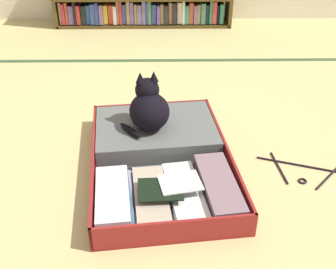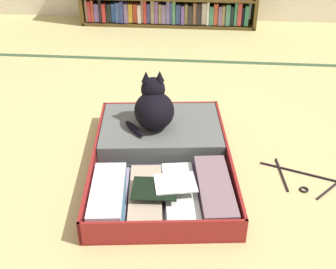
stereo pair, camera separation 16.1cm
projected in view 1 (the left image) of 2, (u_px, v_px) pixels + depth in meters
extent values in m
plane|color=tan|center=(169.00, 168.00, 2.05)|extent=(10.00, 10.00, 0.00)
cube|color=#354F30|center=(166.00, 60.00, 3.19)|extent=(4.80, 0.05, 0.00)
cube|color=#523E1A|center=(144.00, 23.00, 3.93)|extent=(1.57, 0.28, 0.02)
cube|color=#9B7462|center=(62.00, 10.00, 3.86)|extent=(0.02, 0.24, 0.19)
cube|color=#BB2F39|center=(65.00, 11.00, 3.86)|extent=(0.02, 0.24, 0.18)
cube|color=#AE442B|center=(69.00, 10.00, 3.86)|extent=(0.02, 0.24, 0.19)
cube|color=slate|center=(73.00, 12.00, 3.87)|extent=(0.04, 0.24, 0.16)
cube|color=black|center=(76.00, 10.00, 3.85)|extent=(0.02, 0.24, 0.21)
cube|color=#B32D2D|center=(80.00, 12.00, 3.86)|extent=(0.03, 0.24, 0.17)
cube|color=black|center=(85.00, 12.00, 3.87)|extent=(0.04, 0.24, 0.16)
cube|color=#264997|center=(90.00, 12.00, 3.88)|extent=(0.03, 0.24, 0.17)
cube|color=#39508E|center=(94.00, 11.00, 3.87)|extent=(0.04, 0.24, 0.18)
cube|color=navy|center=(98.00, 11.00, 3.86)|extent=(0.03, 0.24, 0.19)
cube|color=slate|center=(102.00, 12.00, 3.86)|extent=(0.03, 0.24, 0.17)
cube|color=gold|center=(107.00, 12.00, 3.88)|extent=(0.04, 0.24, 0.17)
cube|color=#B94028|center=(112.00, 11.00, 3.88)|extent=(0.04, 0.24, 0.17)
cube|color=silver|center=(116.00, 12.00, 3.87)|extent=(0.03, 0.24, 0.16)
cube|color=#9E7054|center=(119.00, 9.00, 3.87)|extent=(0.02, 0.24, 0.21)
cube|color=red|center=(121.00, 10.00, 3.86)|extent=(0.02, 0.24, 0.20)
cube|color=#3E3F80|center=(125.00, 11.00, 3.88)|extent=(0.03, 0.24, 0.17)
cube|color=#907E58|center=(129.00, 10.00, 3.87)|extent=(0.03, 0.24, 0.20)
cube|color=#7B5295|center=(132.00, 10.00, 3.87)|extent=(0.03, 0.24, 0.20)
cube|color=#8F844E|center=(136.00, 11.00, 3.88)|extent=(0.02, 0.24, 0.17)
cube|color=slate|center=(140.00, 12.00, 3.87)|extent=(0.04, 0.24, 0.17)
cube|color=slate|center=(144.00, 9.00, 3.86)|extent=(0.03, 0.24, 0.21)
cube|color=#3D4891|center=(147.00, 10.00, 3.87)|extent=(0.02, 0.24, 0.19)
cube|color=#468353|center=(150.00, 10.00, 3.86)|extent=(0.03, 0.24, 0.21)
cube|color=#374A87|center=(154.00, 11.00, 3.88)|extent=(0.04, 0.24, 0.17)
cube|color=#694D98|center=(159.00, 12.00, 3.87)|extent=(0.03, 0.24, 0.16)
cube|color=#928050|center=(162.00, 11.00, 3.88)|extent=(0.03, 0.24, 0.17)
cube|color=#292520|center=(166.00, 12.00, 3.87)|extent=(0.04, 0.24, 0.17)
cube|color=#A47059|center=(170.00, 10.00, 3.88)|extent=(0.03, 0.24, 0.19)
cube|color=black|center=(174.00, 11.00, 3.87)|extent=(0.04, 0.24, 0.19)
cube|color=beige|center=(179.00, 10.00, 3.88)|extent=(0.04, 0.24, 0.19)
cube|color=silver|center=(183.00, 9.00, 3.86)|extent=(0.02, 0.24, 0.21)
cube|color=#3E8261|center=(186.00, 12.00, 3.88)|extent=(0.04, 0.24, 0.16)
cube|color=#B3442B|center=(191.00, 10.00, 3.88)|extent=(0.04, 0.24, 0.19)
cube|color=slate|center=(195.00, 12.00, 3.88)|extent=(0.03, 0.24, 0.16)
cube|color=#9A7B4F|center=(198.00, 11.00, 3.88)|extent=(0.03, 0.24, 0.17)
cube|color=#467C62|center=(202.00, 11.00, 3.87)|extent=(0.04, 0.24, 0.18)
cube|color=#1B2B2C|center=(206.00, 11.00, 3.89)|extent=(0.03, 0.24, 0.17)
cube|color=#3A8156|center=(210.00, 10.00, 3.87)|extent=(0.02, 0.24, 0.20)
cube|color=#C13D3E|center=(213.00, 10.00, 3.88)|extent=(0.04, 0.24, 0.20)
cube|color=black|center=(217.00, 11.00, 3.89)|extent=(0.02, 0.24, 0.16)
cube|color=#35845D|center=(220.00, 11.00, 3.88)|extent=(0.03, 0.24, 0.17)
cube|color=maroon|center=(167.00, 202.00, 1.83)|extent=(0.69, 0.55, 0.01)
cube|color=maroon|center=(175.00, 232.00, 1.61)|extent=(0.64, 0.08, 0.11)
cube|color=maroon|center=(93.00, 199.00, 1.77)|extent=(0.06, 0.48, 0.11)
cube|color=maroon|center=(239.00, 187.00, 1.84)|extent=(0.06, 0.48, 0.11)
cube|color=#52515D|center=(167.00, 200.00, 1.82)|extent=(0.67, 0.52, 0.01)
cube|color=maroon|center=(156.00, 142.00, 2.23)|extent=(0.69, 0.55, 0.01)
cube|color=maroon|center=(152.00, 112.00, 2.40)|extent=(0.64, 0.08, 0.11)
cube|color=maroon|center=(95.00, 138.00, 2.17)|extent=(0.06, 0.48, 0.11)
cube|color=maroon|center=(215.00, 130.00, 2.24)|extent=(0.06, 0.48, 0.11)
cube|color=#52515D|center=(156.00, 140.00, 2.23)|extent=(0.67, 0.52, 0.01)
cylinder|color=black|center=(161.00, 167.00, 2.02)|extent=(0.62, 0.08, 0.02)
cube|color=slate|center=(115.00, 202.00, 1.79)|extent=(0.17, 0.41, 0.02)
cube|color=gray|center=(116.00, 197.00, 1.79)|extent=(0.17, 0.36, 0.02)
cube|color=#305365|center=(114.00, 196.00, 1.77)|extent=(0.19, 0.40, 0.01)
cube|color=silver|center=(112.00, 194.00, 1.76)|extent=(0.18, 0.38, 0.02)
cube|color=silver|center=(150.00, 199.00, 1.82)|extent=(0.17, 0.37, 0.02)
cube|color=#3D5063|center=(150.00, 198.00, 1.79)|extent=(0.19, 0.38, 0.01)
cube|color=tan|center=(151.00, 194.00, 1.79)|extent=(0.18, 0.38, 0.02)
cube|color=slate|center=(183.00, 198.00, 1.82)|extent=(0.16, 0.37, 0.01)
cube|color=silver|center=(185.00, 195.00, 1.82)|extent=(0.19, 0.42, 0.01)
cube|color=white|center=(186.00, 192.00, 1.81)|extent=(0.20, 0.43, 0.02)
cube|color=#192634|center=(220.00, 194.00, 1.84)|extent=(0.17, 0.40, 0.02)
cube|color=gray|center=(219.00, 190.00, 1.83)|extent=(0.18, 0.38, 0.02)
cube|color=#28172A|center=(218.00, 187.00, 1.81)|extent=(0.19, 0.39, 0.02)
cube|color=slate|center=(219.00, 183.00, 1.80)|extent=(0.19, 0.43, 0.02)
cube|color=silver|center=(180.00, 182.00, 1.79)|extent=(0.20, 0.17, 0.01)
cube|color=black|center=(160.00, 189.00, 1.76)|extent=(0.19, 0.16, 0.01)
cube|color=#5A5E5C|center=(156.00, 133.00, 2.20)|extent=(0.66, 0.51, 0.10)
cylinder|color=black|center=(121.00, 115.00, 2.37)|extent=(0.02, 0.02, 0.10)
cylinder|color=black|center=(183.00, 111.00, 2.41)|extent=(0.02, 0.02, 0.10)
cube|color=green|center=(124.00, 233.00, 1.59)|extent=(0.03, 0.01, 0.02)
cube|color=yellow|center=(202.00, 230.00, 1.63)|extent=(0.03, 0.00, 0.02)
cube|color=red|center=(140.00, 239.00, 1.61)|extent=(0.03, 0.00, 0.02)
ellipsoid|color=black|center=(149.00, 111.00, 2.10)|extent=(0.24, 0.26, 0.18)
ellipsoid|color=black|center=(148.00, 113.00, 2.17)|extent=(0.15, 0.11, 0.10)
sphere|color=black|center=(147.00, 90.00, 2.09)|extent=(0.12, 0.12, 0.12)
cone|color=black|center=(154.00, 76.00, 2.06)|extent=(0.05, 0.05, 0.05)
cone|color=black|center=(140.00, 78.00, 2.04)|extent=(0.05, 0.05, 0.05)
sphere|color=yellow|center=(150.00, 84.00, 2.13)|extent=(0.02, 0.02, 0.02)
sphere|color=yellow|center=(141.00, 85.00, 2.13)|extent=(0.02, 0.02, 0.02)
ellipsoid|color=black|center=(130.00, 130.00, 2.09)|extent=(0.13, 0.15, 0.03)
cylinder|color=black|center=(304.00, 166.00, 2.05)|extent=(0.43, 0.16, 0.01)
cylinder|color=black|center=(328.00, 177.00, 1.98)|extent=(0.18, 0.19, 0.01)
cylinder|color=black|center=(279.00, 168.00, 2.04)|extent=(0.03, 0.25, 0.01)
torus|color=black|center=(302.00, 181.00, 1.95)|extent=(0.05, 0.05, 0.01)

